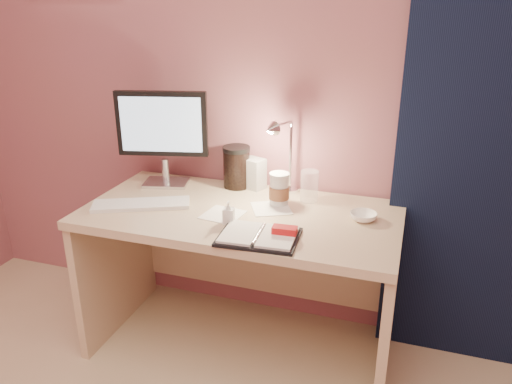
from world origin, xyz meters
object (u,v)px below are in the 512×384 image
(desk, at_px, (246,249))
(lotion_bottle, at_px, (229,212))
(planner, at_px, (261,236))
(clear_cup, at_px, (309,186))
(keyboard, at_px, (141,204))
(monitor, at_px, (162,130))
(coffee_cup, at_px, (279,190))
(bowl, at_px, (363,217))
(product_box, at_px, (254,174))
(dark_jar, at_px, (237,169))
(desk_lamp, at_px, (294,151))

(desk, distance_m, lotion_bottle, 0.35)
(planner, bearing_deg, clear_cup, 74.63)
(keyboard, height_order, planner, planner)
(monitor, distance_m, coffee_cup, 0.66)
(monitor, height_order, bowl, monitor)
(keyboard, bearing_deg, monitor, 70.61)
(desk, distance_m, product_box, 0.37)
(desk, distance_m, keyboard, 0.53)
(lotion_bottle, bearing_deg, bowl, 21.18)
(coffee_cup, distance_m, clear_cup, 0.15)
(planner, relative_size, lotion_bottle, 3.25)
(clear_cup, height_order, dark_jar, dark_jar)
(coffee_cup, relative_size, clear_cup, 1.04)
(coffee_cup, height_order, dark_jar, dark_jar)
(dark_jar, relative_size, desk_lamp, 0.50)
(bowl, bearing_deg, monitor, 172.34)
(planner, relative_size, coffee_cup, 2.17)
(keyboard, relative_size, planner, 1.33)
(coffee_cup, distance_m, desk_lamp, 0.19)
(keyboard, height_order, coffee_cup, coffee_cup)
(lotion_bottle, bearing_deg, clear_cup, 53.20)
(lotion_bottle, bearing_deg, desk, 89.62)
(monitor, relative_size, coffee_cup, 3.16)
(clear_cup, distance_m, dark_jar, 0.39)
(bowl, bearing_deg, lotion_bottle, -158.82)
(monitor, xyz_separation_m, planner, (0.64, -0.43, -0.27))
(desk, height_order, product_box, product_box)
(planner, xyz_separation_m, lotion_bottle, (-0.17, 0.09, 0.04))
(planner, height_order, product_box, product_box)
(desk, xyz_separation_m, coffee_cup, (0.14, 0.06, 0.30))
(coffee_cup, relative_size, desk_lamp, 0.40)
(coffee_cup, distance_m, lotion_bottle, 0.30)
(bowl, distance_m, desk_lamp, 0.44)
(desk_lamp, bearing_deg, monitor, -155.83)
(coffee_cup, xyz_separation_m, bowl, (0.39, -0.06, -0.05))
(desk, relative_size, coffee_cup, 9.34)
(coffee_cup, bearing_deg, product_box, 137.36)
(coffee_cup, height_order, product_box, product_box)
(dark_jar, bearing_deg, planner, -60.47)
(desk, bearing_deg, lotion_bottle, -90.38)
(monitor, distance_m, desk_lamp, 0.66)
(keyboard, relative_size, desk_lamp, 1.17)
(bowl, relative_size, product_box, 0.75)
(monitor, xyz_separation_m, coffee_cup, (0.62, -0.07, -0.21))
(coffee_cup, relative_size, bowl, 1.32)
(product_box, bearing_deg, dark_jar, -154.50)
(keyboard, bearing_deg, lotion_bottle, -31.08)
(clear_cup, distance_m, desk_lamp, 0.18)
(desk, relative_size, lotion_bottle, 13.99)
(keyboard, relative_size, clear_cup, 3.00)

